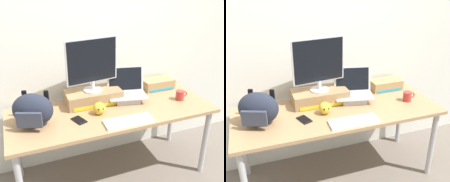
% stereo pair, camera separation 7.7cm
% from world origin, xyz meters
% --- Properties ---
extents(ground_plane, '(20.00, 20.00, 0.00)m').
position_xyz_m(ground_plane, '(0.00, 0.00, 0.00)').
color(ground_plane, '#70665B').
extents(back_wall, '(7.00, 0.10, 2.60)m').
position_xyz_m(back_wall, '(0.00, 0.45, 1.30)').
color(back_wall, silver).
rests_on(back_wall, ground).
extents(desk, '(1.80, 0.69, 0.72)m').
position_xyz_m(desk, '(0.00, 0.00, 0.65)').
color(desk, '#A87F56').
rests_on(desk, ground).
extents(toner_box_yellow, '(0.51, 0.26, 0.12)m').
position_xyz_m(toner_box_yellow, '(-0.11, 0.19, 0.78)').
color(toner_box_yellow, '#9E7A51').
rests_on(toner_box_yellow, desk).
extents(desktop_monitor, '(0.48, 0.17, 0.48)m').
position_xyz_m(desktop_monitor, '(-0.11, 0.19, 1.10)').
color(desktop_monitor, silver).
rests_on(desktop_monitor, toner_box_yellow).
extents(open_laptop, '(0.39, 0.31, 0.30)m').
position_xyz_m(open_laptop, '(0.20, 0.13, 0.78)').
color(open_laptop, '#ADADB2').
rests_on(open_laptop, desk).
extents(external_keyboard, '(0.41, 0.16, 0.02)m').
position_xyz_m(external_keyboard, '(0.05, -0.25, 0.73)').
color(external_keyboard, white).
rests_on(external_keyboard, desk).
extents(messenger_backpack, '(0.37, 0.30, 0.27)m').
position_xyz_m(messenger_backpack, '(-0.67, -0.01, 0.85)').
color(messenger_backpack, '#232838').
rests_on(messenger_backpack, desk).
extents(coffee_mug, '(0.12, 0.08, 0.09)m').
position_xyz_m(coffee_mug, '(0.67, -0.05, 0.76)').
color(coffee_mug, '#B2332D').
rests_on(coffee_mug, desk).
extents(cell_phone, '(0.12, 0.15, 0.01)m').
position_xyz_m(cell_phone, '(-0.32, -0.08, 0.72)').
color(cell_phone, black).
rests_on(cell_phone, desk).
extents(plush_toy, '(0.11, 0.11, 0.11)m').
position_xyz_m(plush_toy, '(-0.13, -0.03, 0.77)').
color(plush_toy, gold).
rests_on(plush_toy, desk).
extents(toner_box_cyan, '(0.32, 0.18, 0.10)m').
position_xyz_m(toner_box_cyan, '(0.62, 0.27, 0.77)').
color(toner_box_cyan, '#A88456').
rests_on(toner_box_cyan, desk).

